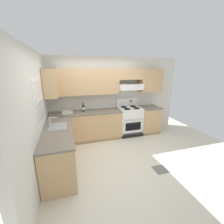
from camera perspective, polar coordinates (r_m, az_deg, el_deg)
ground_plane at (r=4.05m, az=0.21°, el=-16.66°), size 7.04×7.04×0.00m
floor_accent_tile at (r=3.81m, az=17.65°, el=-19.74°), size 0.30×0.30×0.01m
wall_back at (r=5.04m, az=-0.57°, el=7.90°), size 4.68×0.57×2.55m
wall_left at (r=3.63m, az=-25.67°, el=1.04°), size 0.47×4.00×2.55m
counter_back_run at (r=4.94m, az=-3.35°, el=-4.62°), size 3.60×0.65×0.91m
counter_left_run at (r=3.69m, az=-19.04°, el=-12.77°), size 0.63×1.91×1.13m
stove at (r=5.22m, az=6.62°, el=-3.24°), size 0.76×0.62×1.20m
wine_bottle at (r=4.75m, az=-10.70°, el=1.69°), size 0.07×0.07×0.31m
bowl at (r=4.73m, az=-16.35°, el=0.01°), size 0.30×0.27×0.08m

